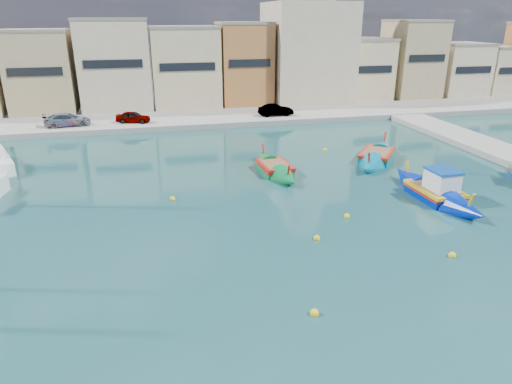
{
  "coord_description": "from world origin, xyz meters",
  "views": [
    {
      "loc": [
        -10.75,
        -17.97,
        10.91
      ],
      "look_at": [
        -4.97,
        6.0,
        1.4
      ],
      "focal_mm": 32.0,
      "sensor_mm": 36.0,
      "label": 1
    }
  ],
  "objects": [
    {
      "name": "luzzu_cyan_mid",
      "position": [
        7.06,
        14.18,
        0.29
      ],
      "size": [
        7.57,
        8.8,
        2.79
      ],
      "color": "#0077A0",
      "rests_on": "ground"
    },
    {
      "name": "luzzu_green",
      "position": [
        -1.79,
        13.17,
        0.27
      ],
      "size": [
        2.5,
        8.03,
        2.5
      ],
      "color": "#0A7237",
      "rests_on": "ground"
    },
    {
      "name": "north_townhouses",
      "position": [
        6.68,
        39.36,
        5.0
      ],
      "size": [
        83.2,
        7.87,
        10.19
      ],
      "color": "#CEBB8E",
      "rests_on": "ground"
    },
    {
      "name": "church_block",
      "position": [
        10.0,
        40.0,
        8.41
      ],
      "size": [
        10.0,
        10.0,
        19.1
      ],
      "color": "beige",
      "rests_on": "ground"
    },
    {
      "name": "parked_cars",
      "position": [
        -10.65,
        30.5,
        1.23
      ],
      "size": [
        26.02,
        2.38,
        1.28
      ],
      "color": "#4C1919",
      "rests_on": "north_quay"
    },
    {
      "name": "ground",
      "position": [
        0.0,
        0.0,
        0.0
      ],
      "size": [
        160.0,
        160.0,
        0.0
      ],
      "primitive_type": "plane",
      "color": "#174345",
      "rests_on": "ground"
    },
    {
      "name": "luzzu_blue_cabin",
      "position": [
        6.73,
        5.7,
        0.39
      ],
      "size": [
        2.48,
        9.11,
        3.2
      ],
      "color": "#00209F",
      "rests_on": "ground"
    },
    {
      "name": "mooring_buoys",
      "position": [
        0.38,
        4.41,
        0.08
      ],
      "size": [
        22.68,
        22.19,
        0.36
      ],
      "color": "yellow",
      "rests_on": "ground"
    },
    {
      "name": "north_quay",
      "position": [
        0.0,
        32.0,
        0.3
      ],
      "size": [
        80.0,
        8.0,
        0.6
      ],
      "primitive_type": "cube",
      "color": "gray",
      "rests_on": "ground"
    }
  ]
}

